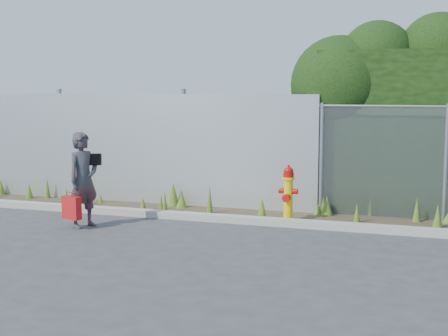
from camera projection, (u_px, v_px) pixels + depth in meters
ground at (214, 249)px, 9.02m from camera, size 80.00×80.00×0.00m
curb at (248, 220)px, 10.71m from camera, size 16.00×0.22×0.12m
weed_strip at (218, 207)px, 11.57m from camera, size 16.00×1.29×0.54m
corrugated_fence at (111, 148)px, 12.71m from camera, size 8.50×0.21×2.30m
fire_hydrant at (288, 194)px, 10.79m from camera, size 0.33×0.30×1.00m
woman at (83, 180)px, 10.36m from camera, size 0.56×0.68×1.59m
red_tote_bag at (72, 208)px, 10.23m from camera, size 0.34×0.13×0.45m
black_shoulder_bag at (94, 159)px, 10.45m from camera, size 0.26×0.11×0.19m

